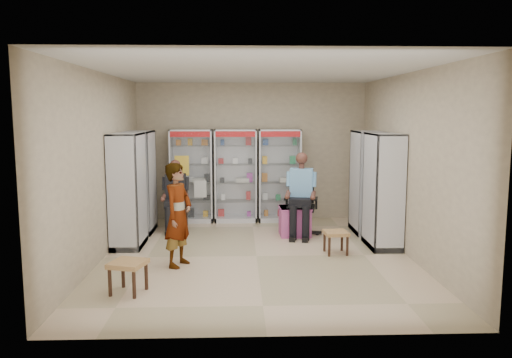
{
  "coord_description": "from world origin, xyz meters",
  "views": [
    {
      "loc": [
        -0.3,
        -8.0,
        2.34
      ],
      "look_at": [
        0.02,
        0.7,
        1.19
      ],
      "focal_mm": 35.0,
      "sensor_mm": 36.0,
      "label": 1
    }
  ],
  "objects_px": {
    "cabinet_right_far": "(367,182)",
    "wooden_chair": "(177,206)",
    "cabinet_back_left": "(192,176)",
    "pink_trunk": "(295,221)",
    "standing_man": "(178,215)",
    "cabinet_left_far": "(140,182)",
    "cabinet_back_mid": "(236,176)",
    "cabinet_back_right": "(279,175)",
    "office_chair": "(301,204)",
    "seated_shopkeeper": "(301,197)",
    "cabinet_right_near": "(383,191)",
    "woven_stool_a": "(336,242)",
    "cabinet_left_near": "(128,191)",
    "woven_stool_b": "(128,277)"
  },
  "relations": [
    {
      "from": "cabinet_back_right",
      "to": "cabinet_back_left",
      "type": "bearing_deg",
      "value": 180.0
    },
    {
      "from": "cabinet_right_far",
      "to": "standing_man",
      "type": "bearing_deg",
      "value": 120.99
    },
    {
      "from": "pink_trunk",
      "to": "standing_man",
      "type": "relative_size",
      "value": 0.36
    },
    {
      "from": "cabinet_left_far",
      "to": "wooden_chair",
      "type": "xyz_separation_m",
      "value": [
        0.68,
        0.2,
        -0.53
      ]
    },
    {
      "from": "cabinet_left_far",
      "to": "office_chair",
      "type": "relative_size",
      "value": 1.69
    },
    {
      "from": "cabinet_left_near",
      "to": "woven_stool_b",
      "type": "bearing_deg",
      "value": 11.8
    },
    {
      "from": "seated_shopkeeper",
      "to": "cabinet_back_mid",
      "type": "bearing_deg",
      "value": 145.28
    },
    {
      "from": "cabinet_left_near",
      "to": "standing_man",
      "type": "bearing_deg",
      "value": 40.85
    },
    {
      "from": "woven_stool_a",
      "to": "cabinet_back_right",
      "type": "bearing_deg",
      "value": 105.71
    },
    {
      "from": "cabinet_left_far",
      "to": "pink_trunk",
      "type": "distance_m",
      "value": 3.13
    },
    {
      "from": "wooden_chair",
      "to": "cabinet_left_near",
      "type": "bearing_deg",
      "value": -117.61
    },
    {
      "from": "cabinet_left_near",
      "to": "seated_shopkeeper",
      "type": "bearing_deg",
      "value": 102.72
    },
    {
      "from": "pink_trunk",
      "to": "seated_shopkeeper",
      "type": "bearing_deg",
      "value": 5.74
    },
    {
      "from": "cabinet_back_right",
      "to": "cabinet_left_far",
      "type": "height_order",
      "value": "same"
    },
    {
      "from": "cabinet_right_near",
      "to": "seated_shopkeeper",
      "type": "xyz_separation_m",
      "value": [
        -1.31,
        0.91,
        -0.25
      ]
    },
    {
      "from": "pink_trunk",
      "to": "standing_man",
      "type": "bearing_deg",
      "value": -137.1
    },
    {
      "from": "wooden_chair",
      "to": "seated_shopkeeper",
      "type": "relative_size",
      "value": 0.62
    },
    {
      "from": "office_chair",
      "to": "cabinet_left_far",
      "type": "bearing_deg",
      "value": -174.67
    },
    {
      "from": "cabinet_back_right",
      "to": "wooden_chair",
      "type": "distance_m",
      "value": 2.33
    },
    {
      "from": "cabinet_back_mid",
      "to": "wooden_chair",
      "type": "xyz_separation_m",
      "value": [
        -1.2,
        -0.73,
        -0.53
      ]
    },
    {
      "from": "cabinet_right_far",
      "to": "woven_stool_b",
      "type": "relative_size",
      "value": 4.69
    },
    {
      "from": "cabinet_right_far",
      "to": "cabinet_right_near",
      "type": "distance_m",
      "value": 1.1
    },
    {
      "from": "seated_shopkeeper",
      "to": "standing_man",
      "type": "relative_size",
      "value": 0.94
    },
    {
      "from": "seated_shopkeeper",
      "to": "wooden_chair",
      "type": "bearing_deg",
      "value": 178.03
    },
    {
      "from": "cabinet_left_far",
      "to": "office_chair",
      "type": "distance_m",
      "value": 3.19
    },
    {
      "from": "cabinet_right_near",
      "to": "woven_stool_b",
      "type": "distance_m",
      "value": 4.58
    },
    {
      "from": "cabinet_right_far",
      "to": "wooden_chair",
      "type": "bearing_deg",
      "value": 83.96
    },
    {
      "from": "cabinet_back_mid",
      "to": "woven_stool_a",
      "type": "distance_m",
      "value": 3.22
    },
    {
      "from": "cabinet_back_mid",
      "to": "office_chair",
      "type": "bearing_deg",
      "value": -45.12
    },
    {
      "from": "seated_shopkeeper",
      "to": "woven_stool_a",
      "type": "bearing_deg",
      "value": -60.52
    },
    {
      "from": "cabinet_back_mid",
      "to": "wooden_chair",
      "type": "bearing_deg",
      "value": -148.69
    },
    {
      "from": "woven_stool_b",
      "to": "standing_man",
      "type": "distance_m",
      "value": 1.41
    },
    {
      "from": "cabinet_back_mid",
      "to": "cabinet_right_far",
      "type": "xyz_separation_m",
      "value": [
        2.58,
        -1.13,
        0.0
      ]
    },
    {
      "from": "cabinet_left_far",
      "to": "cabinet_right_near",
      "type": "bearing_deg",
      "value": 73.75
    },
    {
      "from": "cabinet_right_near",
      "to": "seated_shopkeeper",
      "type": "bearing_deg",
      "value": 55.32
    },
    {
      "from": "cabinet_back_right",
      "to": "woven_stool_b",
      "type": "distance_m",
      "value": 5.02
    },
    {
      "from": "cabinet_back_right",
      "to": "woven_stool_a",
      "type": "bearing_deg",
      "value": -74.29
    },
    {
      "from": "cabinet_right_near",
      "to": "woven_stool_b",
      "type": "relative_size",
      "value": 4.69
    },
    {
      "from": "cabinet_right_near",
      "to": "seated_shopkeeper",
      "type": "relative_size",
      "value": 1.33
    },
    {
      "from": "cabinet_right_near",
      "to": "office_chair",
      "type": "relative_size",
      "value": 1.69
    },
    {
      "from": "cabinet_back_mid",
      "to": "pink_trunk",
      "type": "height_order",
      "value": "cabinet_back_mid"
    },
    {
      "from": "cabinet_right_far",
      "to": "cabinet_left_far",
      "type": "relative_size",
      "value": 1.0
    },
    {
      "from": "cabinet_back_left",
      "to": "pink_trunk",
      "type": "relative_size",
      "value": 3.49
    },
    {
      "from": "office_chair",
      "to": "cabinet_back_mid",
      "type": "bearing_deg",
      "value": 146.38
    },
    {
      "from": "standing_man",
      "to": "cabinet_left_far",
      "type": "bearing_deg",
      "value": 46.96
    },
    {
      "from": "cabinet_back_mid",
      "to": "standing_man",
      "type": "xyz_separation_m",
      "value": [
        -0.87,
        -3.2,
        -0.2
      ]
    },
    {
      "from": "cabinet_back_mid",
      "to": "seated_shopkeeper",
      "type": "xyz_separation_m",
      "value": [
        1.27,
        -1.32,
        -0.25
      ]
    },
    {
      "from": "cabinet_back_mid",
      "to": "cabinet_left_far",
      "type": "xyz_separation_m",
      "value": [
        -1.88,
        -0.93,
        0.0
      ]
    },
    {
      "from": "cabinet_right_far",
      "to": "cabinet_left_near",
      "type": "bearing_deg",
      "value": 101.41
    },
    {
      "from": "cabinet_back_mid",
      "to": "cabinet_back_right",
      "type": "xyz_separation_m",
      "value": [
        0.95,
        0.0,
        0.0
      ]
    }
  ]
}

